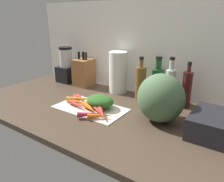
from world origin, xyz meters
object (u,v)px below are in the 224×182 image
Objects in this scene: bottle_2 at (170,86)px; carrot_10 at (81,99)px; carrot_7 at (100,116)px; carrot_8 at (97,108)px; carrot_3 at (77,99)px; winter_squash at (161,98)px; carrot_5 at (91,114)px; bottle_1 at (157,83)px; carrot_6 at (102,112)px; carrot_9 at (82,103)px; blender_appliance at (67,67)px; carrot_0 at (78,105)px; paper_towel_roll at (118,72)px; carrot_4 at (89,108)px; knife_block at (84,72)px; bottle_3 at (187,89)px; carrot_1 at (95,108)px; carrot_2 at (81,98)px; bottle_0 at (140,82)px; cutting_board at (90,108)px.

carrot_10 is at bearing -147.97° from bottle_2.
carrot_7 and carrot_8 have the same top height.
carrot_3 is 53.03cm from winter_squash.
bottle_1 is at bearing 69.41° from carrot_5.
winter_squash is (32.27, 9.73, 10.02)cm from carrot_8.
carrot_6 is at bearing -121.78° from bottle_2.
blender_appliance reaches higher than carrot_9.
paper_towel_roll is at bearing 85.75° from carrot_0.
knife_block reaches higher than carrot_4.
carrot_0 is 1.05× the size of carrot_6.
carrot_3 is at bearing -174.94° from winter_squash.
carrot_3 is 0.48× the size of bottle_3.
carrot_7 is 51.91cm from bottle_3.
bottle_1 reaches higher than carrot_8.
carrot_1 is 1.47× the size of carrot_2.
carrot_7 is 0.46× the size of paper_towel_roll.
carrot_4 is 14.64cm from carrot_10.
carrot_10 is 49.41cm from blender_appliance.
paper_towel_roll is at bearing 110.79° from carrot_6.
carrot_1 is 0.64× the size of bottle_1.
bottle_0 reaches higher than carrot_4.
carrot_8 is (6.05, -1.74, 1.74)cm from cutting_board.
winter_squash is at bearing 9.84° from carrot_9.
carrot_1 is at bearing -117.95° from bottle_1.
carrot_0 is at bearing -164.38° from winter_squash.
carrot_2 is 24.41cm from carrot_5.
carrot_7 is at bearing -11.20° from carrot_0.
carrot_3 is at bearing 161.57° from carrot_6.
carrot_2 is 48.20cm from bottle_1.
bottle_3 is at bearing 53.03° from carrot_7.
carrot_7 is at bearing -26.03° from carrot_10.
carrot_7 is 45.52cm from paper_towel_roll.
blender_appliance is 75.08cm from bottle_1.
carrot_7 is 60.56cm from knife_block.
carrot_2 is at bearing -137.37° from bottle_0.
carrot_10 is at bearing 122.04° from carrot_0.
carrot_8 is 0.38× the size of bottle_1.
carrot_10 is at bearing 161.27° from cutting_board.
carrot_7 is 45.64cm from bottle_1.
bottle_0 reaches higher than carrot_0.
carrot_6 is 0.58× the size of bottle_0.
cutting_board is at bearing -18.73° from carrot_10.
paper_towel_roll is at bearing -175.66° from bottle_1.
bottle_3 is (37.76, 34.70, 8.85)cm from carrot_8.
knife_block is 0.93× the size of bottle_1.
carrot_10 is 62.19cm from bottle_3.
carrot_0 reaches higher than carrot_3.
carrot_1 is at bearing -19.53° from carrot_10.
winter_squash is (35.86, 11.71, 9.62)cm from carrot_4.
carrot_7 is (13.05, -7.91, 1.72)cm from cutting_board.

